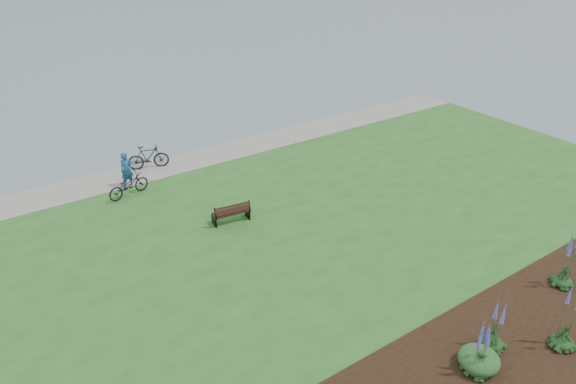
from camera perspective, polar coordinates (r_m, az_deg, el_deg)
name	(u,v)px	position (r m, az deg, el deg)	size (l,w,h in m)	color
ground	(281,224)	(20.74, -0.81, -3.57)	(600.00, 600.00, 0.00)	slate
lawn	(310,243)	(19.26, 2.49, -5.63)	(34.00, 20.00, 0.40)	#245D20
shoreline_path	(205,157)	(25.95, -9.26, 3.86)	(34.00, 2.20, 0.03)	gray
garden_bed	(554,328)	(17.16, 27.43, -13.23)	(24.00, 4.40, 0.04)	black
park_bench	(231,212)	(19.99, -6.30, -2.26)	(1.50, 0.78, 0.89)	black
person	(126,167)	(23.43, -17.52, 2.65)	(0.69, 0.47, 1.89)	#1E4E8B
bicycle_a	(128,185)	(22.81, -17.33, 0.73)	(1.90, 0.66, 0.99)	black
bicycle_b	(148,157)	(25.09, -15.27, 3.74)	(1.91, 0.55, 1.15)	black
echium_0	(569,322)	(16.06, 28.72, -12.51)	(0.62, 0.62, 2.29)	#133515
echium_1	(568,261)	(18.47, 28.69, -6.74)	(0.62, 0.62, 2.30)	#133515
echium_4	(482,350)	(14.43, 20.71, -16.14)	(0.62, 0.62, 1.95)	#133515
echium_5	(495,329)	(15.36, 22.01, -13.93)	(0.62, 0.62, 1.77)	#133515
shrub_0	(479,360)	(14.92, 20.46, -17.04)	(1.08, 1.08, 0.54)	#1E4C21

